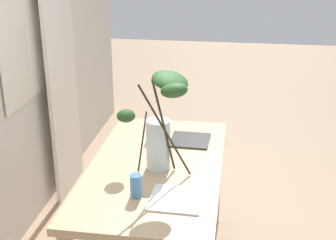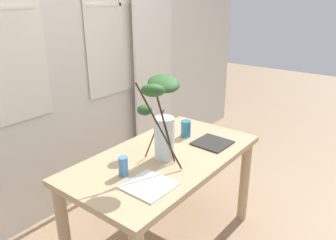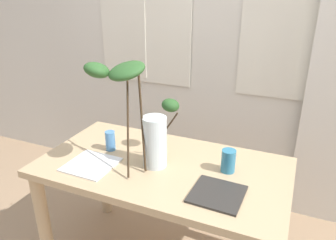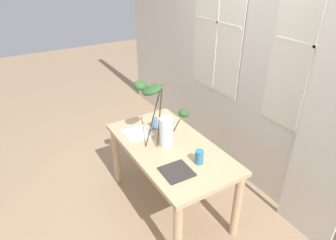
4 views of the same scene
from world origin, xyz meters
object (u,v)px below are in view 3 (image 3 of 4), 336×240
at_px(dining_table, 162,183).
at_px(plate_square_right, 217,194).
at_px(drinking_glass_blue_right, 228,161).
at_px(plate_square_left, 91,164).
at_px(vase_with_branches, 144,120).
at_px(drinking_glass_blue_left, 110,141).

xyz_separation_m(dining_table, plate_square_right, (0.37, -0.16, 0.14)).
height_order(drinking_glass_blue_right, plate_square_left, drinking_glass_blue_right).
relative_size(vase_with_branches, drinking_glass_blue_left, 5.06).
xyz_separation_m(drinking_glass_blue_left, plate_square_right, (0.75, -0.20, -0.06)).
bearing_deg(drinking_glass_blue_left, drinking_glass_blue_right, 3.18).
bearing_deg(drinking_glass_blue_right, dining_table, -167.95).
xyz_separation_m(dining_table, drinking_glass_blue_right, (0.37, 0.08, 0.19)).
height_order(drinking_glass_blue_left, drinking_glass_blue_right, drinking_glass_blue_right).
bearing_deg(dining_table, drinking_glass_blue_right, 12.05).
relative_size(vase_with_branches, plate_square_left, 2.36).
bearing_deg(vase_with_branches, drinking_glass_blue_left, 164.83).
relative_size(plate_square_left, plate_square_right, 1.06).
distance_m(drinking_glass_blue_left, drinking_glass_blue_right, 0.74).
relative_size(drinking_glass_blue_right, plate_square_left, 0.48).
height_order(dining_table, plate_square_right, plate_square_right).
height_order(vase_with_branches, drinking_glass_blue_right, vase_with_branches).
bearing_deg(drinking_glass_blue_right, drinking_glass_blue_left, -176.82).
bearing_deg(dining_table, vase_with_branches, -154.87).
relative_size(drinking_glass_blue_left, plate_square_left, 0.47).
distance_m(dining_table, vase_with_branches, 0.42).
distance_m(dining_table, plate_square_left, 0.43).
bearing_deg(drinking_glass_blue_right, plate_square_left, -161.29).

